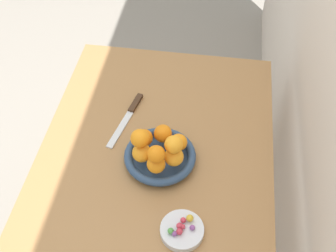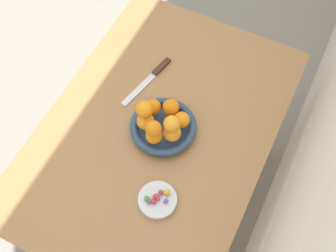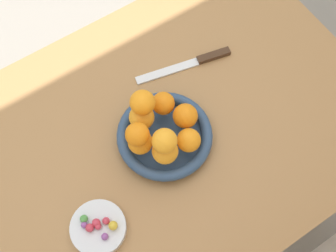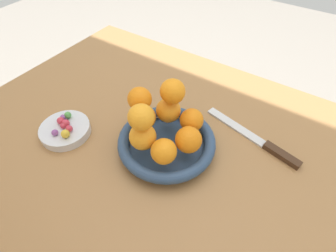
{
  "view_description": "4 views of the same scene",
  "coord_description": "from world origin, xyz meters",
  "px_view_note": "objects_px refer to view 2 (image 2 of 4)",
  "views": [
    {
      "loc": [
        0.79,
        0.16,
        1.82
      ],
      "look_at": [
        -0.04,
        0.04,
        0.87
      ],
      "focal_mm": 45.0,
      "sensor_mm": 36.0,
      "label": 1
    },
    {
      "loc": [
        0.62,
        0.34,
        2.02
      ],
      "look_at": [
        0.02,
        0.05,
        0.83
      ],
      "focal_mm": 45.0,
      "sensor_mm": 36.0,
      "label": 2
    },
    {
      "loc": [
        0.2,
        0.34,
        1.68
      ],
      "look_at": [
        -0.0,
        0.03,
        0.84
      ],
      "focal_mm": 45.0,
      "sensor_mm": 36.0,
      "label": 3
    },
    {
      "loc": [
        -0.22,
        0.34,
        1.23
      ],
      "look_at": [
        0.0,
        0.01,
        0.81
      ],
      "focal_mm": 28.0,
      "sensor_mm": 36.0,
      "label": 4
    }
  ],
  "objects_px": {
    "orange_4": "(182,120)",
    "orange_8": "(145,109)",
    "dining_table": "(159,139)",
    "candy_ball_5": "(154,201)",
    "candy_ball_3": "(158,198)",
    "candy_ball_6": "(161,192)",
    "candy_dish": "(158,200)",
    "orange_7": "(172,124)",
    "candy_ball_1": "(166,201)",
    "knife": "(151,77)",
    "candy_ball_4": "(156,196)",
    "orange_2": "(154,135)",
    "orange_6": "(153,129)",
    "candy_ball_7": "(167,192)",
    "candy_ball_2": "(147,199)",
    "orange_1": "(145,121)",
    "fruit_bowl": "(163,127)",
    "orange_5": "(171,107)",
    "candy_ball_0": "(149,202)",
    "orange_3": "(172,133)",
    "orange_0": "(153,107)"
  },
  "relations": [
    {
      "from": "orange_1",
      "to": "candy_ball_1",
      "type": "xyz_separation_m",
      "value": [
        0.21,
        0.18,
        -0.04
      ]
    },
    {
      "from": "orange_4",
      "to": "orange_5",
      "type": "relative_size",
      "value": 0.94
    },
    {
      "from": "candy_ball_3",
      "to": "candy_ball_6",
      "type": "bearing_deg",
      "value": -177.6
    },
    {
      "from": "fruit_bowl",
      "to": "orange_2",
      "type": "height_order",
      "value": "orange_2"
    },
    {
      "from": "orange_2",
      "to": "orange_7",
      "type": "height_order",
      "value": "orange_7"
    },
    {
      "from": "fruit_bowl",
      "to": "candy_ball_5",
      "type": "xyz_separation_m",
      "value": [
        0.25,
        0.09,
        0.01
      ]
    },
    {
      "from": "orange_7",
      "to": "orange_6",
      "type": "bearing_deg",
      "value": -49.03
    },
    {
      "from": "orange_2",
      "to": "candy_dish",
      "type": "bearing_deg",
      "value": 29.99
    },
    {
      "from": "candy_ball_7",
      "to": "candy_dish",
      "type": "bearing_deg",
      "value": -31.47
    },
    {
      "from": "dining_table",
      "to": "candy_ball_5",
      "type": "relative_size",
      "value": 59.66
    },
    {
      "from": "orange_4",
      "to": "candy_ball_7",
      "type": "height_order",
      "value": "orange_4"
    },
    {
      "from": "candy_dish",
      "to": "candy_ball_3",
      "type": "xyz_separation_m",
      "value": [
        -0.0,
        0.0,
        0.02
      ]
    },
    {
      "from": "dining_table",
      "to": "candy_ball_1",
      "type": "bearing_deg",
      "value": 32.2
    },
    {
      "from": "orange_2",
      "to": "candy_ball_7",
      "type": "relative_size",
      "value": 2.75
    },
    {
      "from": "orange_4",
      "to": "candy_ball_4",
      "type": "height_order",
      "value": "orange_4"
    },
    {
      "from": "orange_5",
      "to": "orange_6",
      "type": "relative_size",
      "value": 1.1
    },
    {
      "from": "orange_4",
      "to": "candy_ball_6",
      "type": "height_order",
      "value": "orange_4"
    },
    {
      "from": "candy_dish",
      "to": "candy_ball_2",
      "type": "relative_size",
      "value": 6.98
    },
    {
      "from": "orange_2",
      "to": "orange_0",
      "type": "bearing_deg",
      "value": -150.75
    },
    {
      "from": "candy_ball_0",
      "to": "knife",
      "type": "xyz_separation_m",
      "value": [
        -0.44,
        -0.22,
        -0.02
      ]
    },
    {
      "from": "dining_table",
      "to": "orange_6",
      "type": "height_order",
      "value": "orange_6"
    },
    {
      "from": "candy_ball_0",
      "to": "candy_ball_6",
      "type": "distance_m",
      "value": 0.05
    },
    {
      "from": "candy_ball_6",
      "to": "orange_4",
      "type": "bearing_deg",
      "value": -169.53
    },
    {
      "from": "orange_6",
      "to": "orange_1",
      "type": "bearing_deg",
      "value": -127.17
    },
    {
      "from": "candy_dish",
      "to": "orange_2",
      "type": "height_order",
      "value": "orange_2"
    },
    {
      "from": "candy_ball_2",
      "to": "orange_0",
      "type": "bearing_deg",
      "value": -156.42
    },
    {
      "from": "orange_4",
      "to": "candy_ball_1",
      "type": "bearing_deg",
      "value": 15.44
    },
    {
      "from": "candy_ball_2",
      "to": "candy_ball_7",
      "type": "bearing_deg",
      "value": 133.77
    },
    {
      "from": "orange_4",
      "to": "orange_5",
      "type": "height_order",
      "value": "orange_5"
    },
    {
      "from": "candy_ball_5",
      "to": "knife",
      "type": "distance_m",
      "value": 0.49
    },
    {
      "from": "orange_0",
      "to": "knife",
      "type": "height_order",
      "value": "orange_0"
    },
    {
      "from": "orange_2",
      "to": "orange_4",
      "type": "bearing_deg",
      "value": 149.23
    },
    {
      "from": "candy_ball_4",
      "to": "knife",
      "type": "xyz_separation_m",
      "value": [
        -0.41,
        -0.23,
        -0.03
      ]
    },
    {
      "from": "candy_dish",
      "to": "orange_7",
      "type": "xyz_separation_m",
      "value": [
        -0.21,
        -0.05,
        0.12
      ]
    },
    {
      "from": "orange_7",
      "to": "candy_ball_6",
      "type": "bearing_deg",
      "value": 16.02
    },
    {
      "from": "candy_dish",
      "to": "candy_ball_2",
      "type": "bearing_deg",
      "value": -61.54
    },
    {
      "from": "orange_2",
      "to": "knife",
      "type": "height_order",
      "value": "orange_2"
    },
    {
      "from": "fruit_bowl",
      "to": "orange_4",
      "type": "distance_m",
      "value": 0.08
    },
    {
      "from": "orange_7",
      "to": "candy_ball_7",
      "type": "xyz_separation_m",
      "value": [
        0.18,
        0.07,
        -0.09
      ]
    },
    {
      "from": "orange_3",
      "to": "knife",
      "type": "height_order",
      "value": "orange_3"
    },
    {
      "from": "knife",
      "to": "fruit_bowl",
      "type": "bearing_deg",
      "value": 38.33
    },
    {
      "from": "orange_7",
      "to": "candy_ball_6",
      "type": "xyz_separation_m",
      "value": [
        0.19,
        0.05,
        -0.1
      ]
    },
    {
      "from": "fruit_bowl",
      "to": "candy_ball_6",
      "type": "xyz_separation_m",
      "value": [
        0.22,
        0.1,
        0.01
      ]
    },
    {
      "from": "orange_6",
      "to": "candy_ball_7",
      "type": "relative_size",
      "value": 2.57
    },
    {
      "from": "orange_6",
      "to": "orange_7",
      "type": "distance_m",
      "value": 0.06
    },
    {
      "from": "candy_dish",
      "to": "candy_ball_4",
      "type": "bearing_deg",
      "value": -106.46
    },
    {
      "from": "orange_6",
      "to": "orange_5",
      "type": "bearing_deg",
      "value": -179.88
    },
    {
      "from": "orange_4",
      "to": "orange_8",
      "type": "distance_m",
      "value": 0.13
    },
    {
      "from": "orange_2",
      "to": "candy_ball_5",
      "type": "xyz_separation_m",
      "value": [
        0.19,
        0.09,
        -0.04
      ]
    },
    {
      "from": "orange_7",
      "to": "orange_2",
      "type": "bearing_deg",
      "value": -54.13
    }
  ]
}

